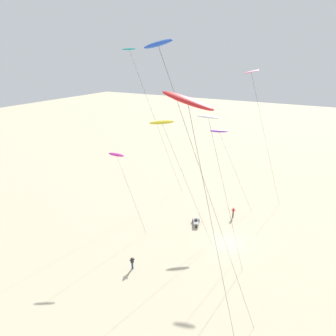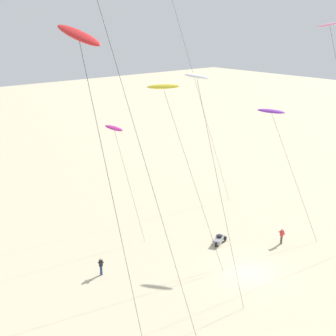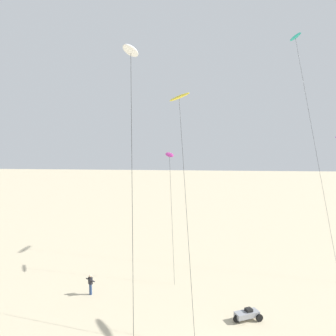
% 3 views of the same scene
% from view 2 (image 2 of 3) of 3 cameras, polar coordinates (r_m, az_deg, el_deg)
% --- Properties ---
extents(ground_plane, '(260.00, 260.00, 0.00)m').
position_cam_2_polar(ground_plane, '(40.79, 10.40, -13.21)').
color(ground_plane, beige).
extents(kite_pink, '(2.29, 7.64, 21.35)m').
position_cam_2_polar(kite_pink, '(46.48, 20.35, 16.52)').
color(kite_pink, pink).
rests_on(kite_pink, ground).
extents(kite_magenta, '(1.45, 4.75, 11.58)m').
position_cam_2_polar(kite_magenta, '(43.74, -6.97, 4.91)').
color(kite_magenta, '#D8339E').
rests_on(kite_magenta, ground).
extents(kite_white, '(1.39, 6.02, 17.65)m').
position_cam_2_polar(kite_white, '(32.18, 3.82, 11.45)').
color(kite_white, white).
rests_on(kite_white, ground).
extents(kite_red, '(1.68, 6.34, 21.28)m').
position_cam_2_polar(kite_red, '(23.11, -11.46, 16.17)').
color(kite_red, red).
rests_on(kite_red, ground).
extents(kite_purple, '(2.32, 7.24, 12.99)m').
position_cam_2_polar(kite_purple, '(45.47, 13.31, 7.04)').
color(kite_purple, purple).
rests_on(kite_purple, ground).
extents(kite_yellow, '(2.51, 8.13, 16.19)m').
position_cam_2_polar(kite_yellow, '(38.80, -0.58, 10.28)').
color(kite_yellow, yellow).
rests_on(kite_yellow, ground).
extents(kite_flyer_nearest, '(0.72, 0.71, 1.67)m').
position_cam_2_polar(kite_flyer_nearest, '(39.84, -8.70, -12.44)').
color(kite_flyer_nearest, navy).
rests_on(kite_flyer_nearest, ground).
extents(kite_flyer_middle, '(0.61, 0.58, 1.67)m').
position_cam_2_polar(kite_flyer_middle, '(45.81, 14.54, -8.49)').
color(kite_flyer_middle, '#4C4738').
rests_on(kite_flyer_middle, ground).
extents(beach_buggy, '(2.10, 1.56, 0.82)m').
position_cam_2_polar(beach_buggy, '(45.00, 6.65, -9.16)').
color(beach_buggy, gray).
rests_on(beach_buggy, ground).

